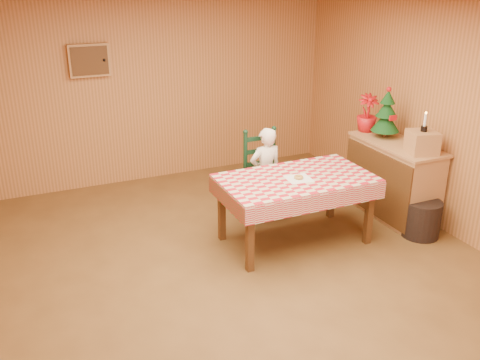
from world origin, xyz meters
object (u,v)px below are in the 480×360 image
ladder_chair (263,176)px  crate (422,142)px  storage_bin (422,219)px  seated_child (266,173)px  dining_table (296,184)px  christmas_tree (386,115)px  shelf_unit (393,179)px

ladder_chair → crate: 1.87m
ladder_chair → storage_bin: ladder_chair is taller
seated_child → storage_bin: (1.39, -1.20, -0.35)m
crate → storage_bin: 0.87m
dining_table → christmas_tree: 1.58m
christmas_tree → storage_bin: bearing=-93.6°
dining_table → storage_bin: bearing=-18.9°
seated_child → christmas_tree: christmas_tree is taller
storage_bin → christmas_tree: bearing=86.4°
christmas_tree → storage_bin: 1.32m
storage_bin → seated_child: bearing=139.0°
seated_child → shelf_unit: (1.43, -0.60, -0.10)m
dining_table → christmas_tree: bearing=14.8°
dining_table → ladder_chair: (0.00, 0.79, -0.18)m
crate → christmas_tree: (-0.00, 0.65, 0.16)m
crate → ladder_chair: bearing=143.8°
seated_child → christmas_tree: (1.44, -0.35, 0.65)m
ladder_chair → crate: bearing=-36.2°
christmas_tree → storage_bin: size_ratio=1.46×
ladder_chair → christmas_tree: bearing=-15.7°
ladder_chair → christmas_tree: size_ratio=1.74×
dining_table → shelf_unit: 1.45m
ladder_chair → christmas_tree: (1.44, -0.41, 0.71)m
ladder_chair → shelf_unit: 1.58m
storage_bin → shelf_unit: bearing=85.7°
dining_table → ladder_chair: ladder_chair is taller
ladder_chair → christmas_tree: christmas_tree is taller
shelf_unit → crate: bearing=-88.8°
seated_child → storage_bin: 1.87m
shelf_unit → seated_child: bearing=157.3°
dining_table → ladder_chair: bearing=90.0°
shelf_unit → storage_bin: bearing=-94.3°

